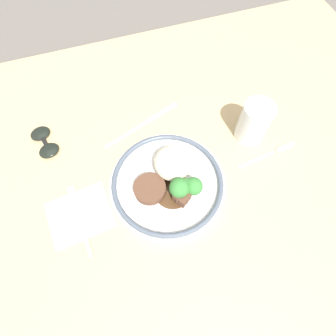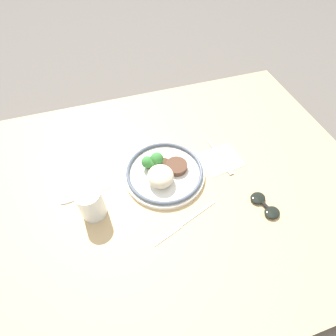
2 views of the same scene
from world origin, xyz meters
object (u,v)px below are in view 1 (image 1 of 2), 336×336
object	(u,v)px
fork	(78,213)
sunglasses	(45,142)
plate	(170,181)
juice_glass	(253,123)
knife	(145,123)
spoon	(278,150)

from	to	relation	value
fork	sunglasses	world-z (taller)	sunglasses
sunglasses	fork	bearing A→B (deg)	-91.64
plate	sunglasses	distance (m)	0.33
juice_glass	knife	xyz separation A→B (m)	(-0.24, 0.12, -0.05)
knife	spoon	distance (m)	0.34
fork	sunglasses	distance (m)	0.21
knife	sunglasses	world-z (taller)	sunglasses
juice_glass	fork	world-z (taller)	juice_glass
fork	sunglasses	bearing A→B (deg)	7.48
plate	knife	xyz separation A→B (m)	(-0.01, 0.19, -0.02)
juice_glass	spoon	size ratio (longest dim) A/B	0.63
knife	spoon	bearing A→B (deg)	-51.69
juice_glass	spoon	bearing A→B (deg)	-53.41
plate	knife	size ratio (longest dim) A/B	1.21
juice_glass	knife	world-z (taller)	juice_glass
sunglasses	plate	bearing A→B (deg)	-52.93
knife	spoon	world-z (taller)	spoon
knife	spoon	size ratio (longest dim) A/B	1.32
plate	juice_glass	world-z (taller)	juice_glass
spoon	sunglasses	xyz separation A→B (m)	(-0.55, 0.20, 0.01)
juice_glass	fork	distance (m)	0.46
juice_glass	fork	bearing A→B (deg)	-170.99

